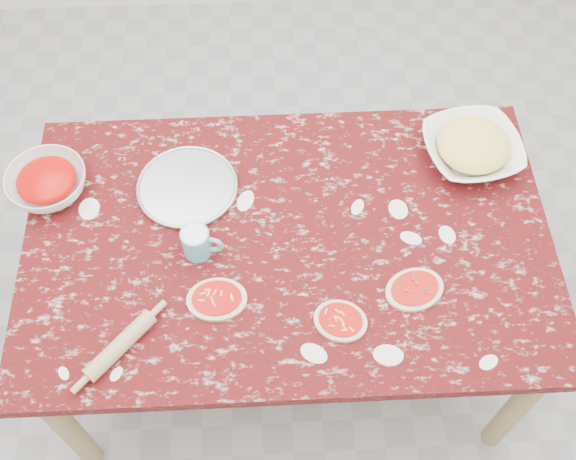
% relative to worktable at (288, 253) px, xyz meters
% --- Properties ---
extents(ground, '(4.00, 4.00, 0.00)m').
position_rel_worktable_xyz_m(ground, '(0.00, 0.00, -0.67)').
color(ground, gray).
extents(worktable, '(1.60, 1.00, 0.75)m').
position_rel_worktable_xyz_m(worktable, '(0.00, 0.00, 0.00)').
color(worktable, '#410B0C').
rests_on(worktable, ground).
extents(pizza_tray, '(0.40, 0.40, 0.01)m').
position_rel_worktable_xyz_m(pizza_tray, '(-0.31, 0.20, 0.09)').
color(pizza_tray, '#B2B2B7').
rests_on(pizza_tray, worktable).
extents(sauce_bowl, '(0.28, 0.28, 0.08)m').
position_rel_worktable_xyz_m(sauce_bowl, '(-0.74, 0.22, 0.12)').
color(sauce_bowl, white).
rests_on(sauce_bowl, worktable).
extents(cheese_bowl, '(0.36, 0.36, 0.08)m').
position_rel_worktable_xyz_m(cheese_bowl, '(0.61, 0.29, 0.12)').
color(cheese_bowl, white).
rests_on(cheese_bowl, worktable).
extents(flour_mug, '(0.12, 0.08, 0.10)m').
position_rel_worktable_xyz_m(flour_mug, '(-0.27, -0.03, 0.13)').
color(flour_mug, '#55ACC1').
rests_on(flour_mug, worktable).
extents(pizza_left, '(0.18, 0.14, 0.02)m').
position_rel_worktable_xyz_m(pizza_left, '(-0.21, -0.20, 0.09)').
color(pizza_left, beige).
rests_on(pizza_left, worktable).
extents(pizza_mid, '(0.19, 0.17, 0.02)m').
position_rel_worktable_xyz_m(pizza_mid, '(0.13, -0.28, 0.09)').
color(pizza_mid, beige).
rests_on(pizza_mid, worktable).
extents(pizza_right, '(0.21, 0.18, 0.02)m').
position_rel_worktable_xyz_m(pizza_right, '(0.36, -0.19, 0.09)').
color(pizza_right, beige).
rests_on(pizza_right, worktable).
extents(rolling_pin, '(0.19, 0.20, 0.05)m').
position_rel_worktable_xyz_m(rolling_pin, '(-0.47, -0.33, 0.11)').
color(rolling_pin, tan).
rests_on(rolling_pin, worktable).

